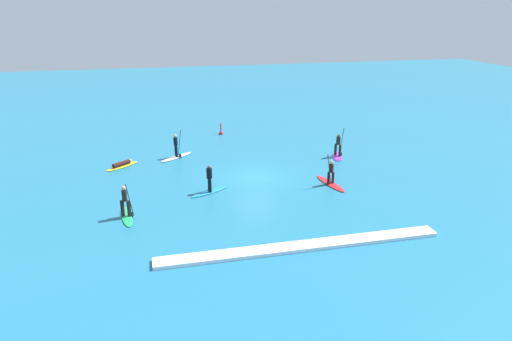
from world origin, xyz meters
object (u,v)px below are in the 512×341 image
Objects in this scene: surfer_on_green_board at (126,209)px; surfer_on_yellow_board at (122,165)px; marker_buoy at (221,132)px; surfer_on_red_board at (331,179)px; surfer_on_blue_board at (210,184)px; surfer_on_white_board at (176,152)px; surfer_on_purple_board at (338,151)px.

surfer_on_green_board is 8.85m from surfer_on_yellow_board.
marker_buoy is (8.49, 7.11, 0.03)m from surfer_on_yellow_board.
surfer_on_red_board reaches higher than surfer_on_blue_board.
surfer_on_green_board is at bearing -148.48° from surfer_on_white_board.
surfer_on_red_board reaches higher than surfer_on_green_board.
surfer_on_green_board reaches higher than surfer_on_blue_board.
surfer_on_yellow_board is at bearing 175.90° from surfer_on_green_board.
surfer_on_red_board is at bearing 90.97° from surfer_on_green_board.
surfer_on_green_board is 17.44m from surfer_on_purple_board.
surfer_on_purple_board reaches higher than surfer_on_green_board.
surfer_on_yellow_board is at bearing -126.93° from surfer_on_red_board.
surfer_on_white_board is at bearing 152.96° from surfer_on_green_board.
surfer_on_white_board is 2.54× the size of marker_buoy.
surfer_on_green_board is 13.22m from surfer_on_red_board.
surfer_on_yellow_board is at bearing 103.15° from surfer_on_blue_board.
surfer_on_blue_board is 2.52× the size of marker_buoy.
surfer_on_white_board reaches higher than surfer_on_yellow_board.
surfer_on_white_board is 1.01× the size of surfer_on_blue_board.
surfer_on_blue_board reaches higher than marker_buoy.
surfer_on_green_board is at bearing 134.73° from surfer_on_purple_board.
surfer_on_red_board is 8.01m from surfer_on_blue_board.
surfer_on_purple_board is 0.90× the size of surfer_on_blue_board.
surfer_on_red_board is (13.06, 2.08, -0.12)m from surfer_on_green_board.
marker_buoy is (7.88, 15.93, -0.32)m from surfer_on_green_board.
surfer_on_green_board is at bearing 177.73° from surfer_on_blue_board.
surfer_on_white_board is at bearing 97.61° from surfer_on_purple_board.
surfer_on_white_board is 7.38m from marker_buoy.
surfer_on_green_board is 1.01× the size of surfer_on_white_board.
surfer_on_green_board is at bearing -125.95° from surfer_on_yellow_board.
surfer_on_red_board is (-2.73, -5.34, -0.12)m from surfer_on_purple_board.
surfer_on_green_board is 2.58× the size of marker_buoy.
surfer_on_purple_board is 0.99× the size of surfer_on_yellow_board.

